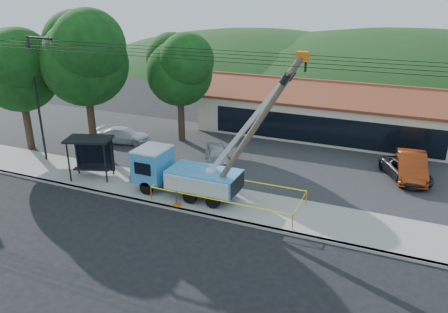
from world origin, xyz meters
name	(u,v)px	position (x,y,z in m)	size (l,w,h in m)	color
ground	(181,233)	(0.00, 0.00, 0.00)	(120.00, 120.00, 0.00)	black
curb	(199,214)	(0.00, 2.10, 0.07)	(60.00, 0.25, 0.15)	#99978F
sidewalk	(213,200)	(0.00, 4.00, 0.07)	(60.00, 4.00, 0.15)	#99978F
parking_lot	(257,156)	(0.00, 12.00, 0.05)	(60.00, 12.00, 0.10)	#28282B
strip_mall	(332,113)	(4.00, 19.98, 1.88)	(22.50, 8.53, 4.67)	beige
streetlight	(38,91)	(-13.78, 5.00, 5.30)	(2.13, 0.22, 9.00)	black
tree_west_near	(84,54)	(-12.00, 8.00, 7.52)	(7.56, 6.72, 10.80)	#332316
tree_west_far	(18,66)	(-17.00, 6.50, 6.54)	(6.84, 6.08, 9.48)	#332316
tree_lot	(179,66)	(-7.00, 13.00, 6.21)	(6.30, 5.60, 8.94)	#332316
hill_west	(257,62)	(-15.00, 55.00, 0.00)	(78.40, 56.00, 28.00)	#1B3714
hill_center	(413,73)	(10.00, 55.00, 0.00)	(89.60, 64.00, 32.00)	#1B3714
utility_truck	(184,172)	(-1.88, 3.94, 1.61)	(10.34, 3.58, 8.97)	black
leaning_pole	(254,129)	(2.61, 3.59, 4.97)	(5.48, 1.87, 8.90)	brown
bus_shelter	(91,148)	(-8.71, 3.82, 2.19)	(3.27, 2.57, 2.76)	black
caution_tape	(228,192)	(1.00, 3.93, 0.82)	(8.65, 3.14, 0.91)	orange
car_silver	(217,165)	(-2.14, 9.39, 0.00)	(1.57, 3.89, 1.33)	#ACAEB4
car_red	(409,178)	(10.74, 12.27, 0.00)	(1.74, 5.00, 1.65)	maroon
car_white	(125,144)	(-11.02, 10.55, 0.00)	(1.75, 4.29, 1.25)	silver
car_dark	(404,180)	(10.44, 11.78, 0.00)	(2.06, 4.46, 1.24)	black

